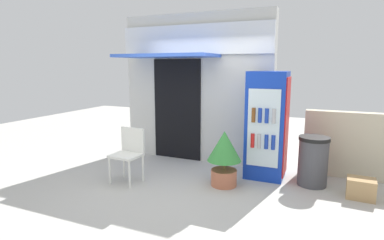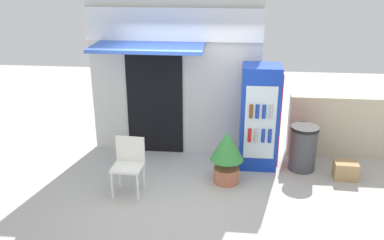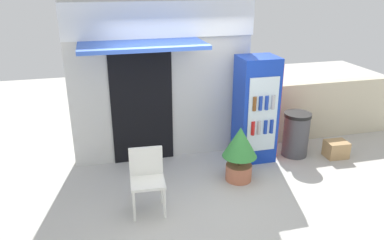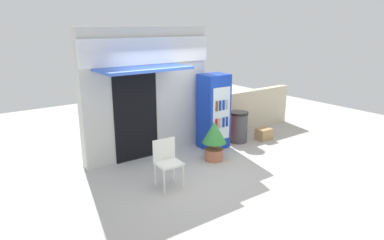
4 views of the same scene
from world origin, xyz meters
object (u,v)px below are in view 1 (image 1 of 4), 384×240
(trash_bin, at_px, (313,161))
(cardboard_box, at_px, (361,188))
(plastic_chair, at_px, (129,150))
(potted_plant_near_shop, at_px, (224,154))
(drink_cooler, at_px, (267,125))

(trash_bin, bearing_deg, cardboard_box, -21.33)
(plastic_chair, height_order, potted_plant_near_shop, potted_plant_near_shop)
(potted_plant_near_shop, distance_m, cardboard_box, 2.09)
(cardboard_box, bearing_deg, drink_cooler, 166.48)
(trash_bin, distance_m, cardboard_box, 0.79)
(plastic_chair, xyz_separation_m, trash_bin, (2.88, 1.04, -0.13))
(drink_cooler, xyz_separation_m, trash_bin, (0.78, -0.08, -0.52))
(trash_bin, bearing_deg, potted_plant_near_shop, -155.85)
(potted_plant_near_shop, distance_m, trash_bin, 1.47)
(cardboard_box, bearing_deg, trash_bin, 158.67)
(potted_plant_near_shop, xyz_separation_m, cardboard_box, (2.03, 0.33, -0.39))
(plastic_chair, height_order, trash_bin, plastic_chair)
(drink_cooler, bearing_deg, cardboard_box, -13.52)
(drink_cooler, height_order, potted_plant_near_shop, drink_cooler)
(potted_plant_near_shop, bearing_deg, trash_bin, 24.15)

